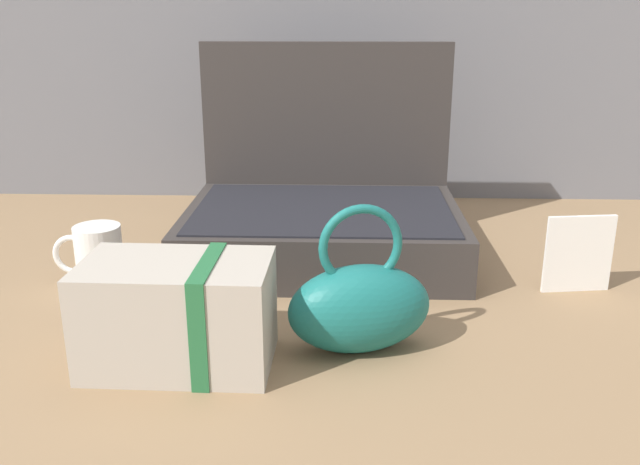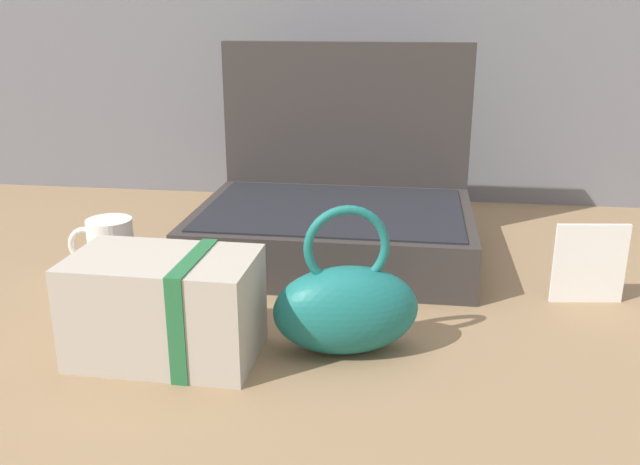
% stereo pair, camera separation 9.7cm
% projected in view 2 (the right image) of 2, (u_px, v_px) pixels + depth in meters
% --- Properties ---
extents(ground_plane, '(6.00, 6.00, 0.00)m').
position_uv_depth(ground_plane, '(321.00, 293.00, 1.03)').
color(ground_plane, '#8C6D4C').
extents(open_suitcase, '(0.46, 0.36, 0.35)m').
position_uv_depth(open_suitcase, '(337.00, 211.00, 1.18)').
color(open_suitcase, '#332D2B').
rests_on(open_suitcase, ground_plane).
extents(teal_pouch_handbag, '(0.20, 0.13, 0.19)m').
position_uv_depth(teal_pouch_handbag, '(346.00, 306.00, 0.83)').
color(teal_pouch_handbag, '#196B66').
rests_on(teal_pouch_handbag, ground_plane).
extents(cream_toiletry_bag, '(0.22, 0.14, 0.13)m').
position_uv_depth(cream_toiletry_bag, '(168.00, 307.00, 0.82)').
color(cream_toiletry_bag, '#B2A899').
rests_on(cream_toiletry_bag, ground_plane).
extents(coffee_mug, '(0.11, 0.07, 0.09)m').
position_uv_depth(coffee_mug, '(110.00, 247.00, 1.08)').
color(coffee_mug, white).
rests_on(coffee_mug, ground_plane).
extents(info_card_left, '(0.10, 0.02, 0.12)m').
position_uv_depth(info_card_left, '(589.00, 264.00, 0.98)').
color(info_card_left, white).
rests_on(info_card_left, ground_plane).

